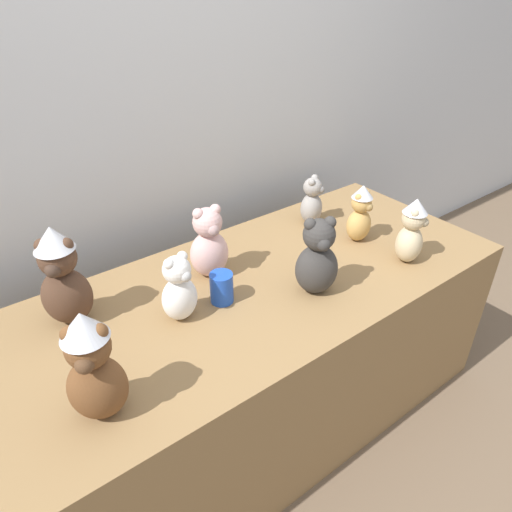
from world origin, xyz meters
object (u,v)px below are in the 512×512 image
object	(u,v)px
teddy_bear_blush	(209,244)
teddy_bear_chestnut	(93,368)
teddy_bear_cocoa	(62,277)
party_cup_blue	(222,288)
teddy_bear_snow	(179,290)
teddy_bear_ash	(312,202)
teddy_bear_sand	(411,231)
teddy_bear_honey	(360,214)
display_table	(256,354)
teddy_bear_charcoal	(317,259)

from	to	relation	value
teddy_bear_blush	teddy_bear_chestnut	world-z (taller)	teddy_bear_chestnut
teddy_bear_cocoa	party_cup_blue	xyz separation A→B (m)	(0.45, -0.21, -0.11)
teddy_bear_snow	teddy_bear_ash	xyz separation A→B (m)	(0.79, 0.23, -0.01)
teddy_bear_blush	teddy_bear_cocoa	xyz separation A→B (m)	(-0.50, 0.05, 0.04)
teddy_bear_blush	teddy_bear_chestnut	size ratio (longest dim) A/B	0.85
teddy_bear_sand	teddy_bear_blush	bearing A→B (deg)	118.63
teddy_bear_sand	teddy_bear_chestnut	xyz separation A→B (m)	(-1.23, 0.01, 0.03)
teddy_bear_snow	teddy_bear_honey	xyz separation A→B (m)	(0.84, -0.00, 0.01)
teddy_bear_sand	teddy_bear_chestnut	bearing A→B (deg)	148.06
teddy_bear_sand	teddy_bear_ash	xyz separation A→B (m)	(-0.08, 0.46, -0.03)
party_cup_blue	teddy_bear_cocoa	bearing A→B (deg)	154.82
teddy_bear_sand	teddy_bear_cocoa	xyz separation A→B (m)	(-1.16, 0.43, 0.04)
teddy_bear_sand	teddy_bear_chestnut	size ratio (longest dim) A/B	0.80
teddy_bear_blush	teddy_bear_honey	bearing A→B (deg)	-7.16
display_table	teddy_bear_ash	xyz separation A→B (m)	(0.48, 0.23, 0.45)
teddy_bear_cocoa	teddy_bear_ash	world-z (taller)	teddy_bear_cocoa
teddy_bear_cocoa	party_cup_blue	distance (m)	0.51
teddy_bear_blush	teddy_bear_cocoa	world-z (taller)	teddy_bear_cocoa
teddy_bear_blush	teddy_bear_sand	world-z (taller)	teddy_bear_blush
teddy_bear_cocoa	teddy_bear_honey	world-z (taller)	teddy_bear_cocoa
teddy_bear_sand	teddy_bear_ash	world-z (taller)	teddy_bear_sand
teddy_bear_sand	teddy_bear_charcoal	distance (m)	0.43
teddy_bear_blush	teddy_bear_charcoal	size ratio (longest dim) A/B	0.96
teddy_bear_sand	teddy_bear_ash	size ratio (longest dim) A/B	1.21
teddy_bear_cocoa	teddy_bear_chestnut	distance (m)	0.42
teddy_bear_cocoa	teddy_bear_ash	size ratio (longest dim) A/B	1.59
teddy_bear_snow	teddy_bear_honey	bearing A→B (deg)	-13.88
teddy_bear_ash	party_cup_blue	distance (m)	0.68
teddy_bear_cocoa	teddy_bear_charcoal	bearing A→B (deg)	8.06
teddy_bear_chestnut	teddy_bear_cocoa	bearing A→B (deg)	112.09
teddy_bear_ash	teddy_bear_honey	size ratio (longest dim) A/B	0.88
teddy_bear_ash	teddy_bear_chestnut	bearing A→B (deg)	168.80
display_table	teddy_bear_charcoal	xyz separation A→B (m)	(0.14, -0.16, 0.49)
display_table	teddy_bear_blush	world-z (taller)	teddy_bear_blush
display_table	teddy_bear_cocoa	world-z (taller)	teddy_bear_cocoa
teddy_bear_charcoal	teddy_bear_snow	world-z (taller)	teddy_bear_charcoal
teddy_bear_charcoal	teddy_bear_honey	distance (m)	0.42
teddy_bear_blush	teddy_bear_ash	size ratio (longest dim) A/B	1.29
teddy_bear_snow	teddy_bear_charcoal	bearing A→B (deg)	-33.38
teddy_bear_cocoa	teddy_bear_chestnut	world-z (taller)	teddy_bear_cocoa
teddy_bear_sand	teddy_bear_honey	bearing A→B (deg)	66.78
teddy_bear_blush	teddy_bear_sand	size ratio (longest dim) A/B	1.06
display_table	teddy_bear_charcoal	bearing A→B (deg)	-48.48
display_table	teddy_bear_chestnut	xyz separation A→B (m)	(-0.66, -0.22, 0.51)
teddy_bear_charcoal	teddy_bear_chestnut	bearing A→B (deg)	-150.49
teddy_bear_cocoa	party_cup_blue	size ratio (longest dim) A/B	3.16
teddy_bear_honey	teddy_bear_sand	bearing A→B (deg)	-89.42
display_table	teddy_bear_ash	distance (m)	0.70
display_table	teddy_bear_honey	size ratio (longest dim) A/B	7.89
teddy_bear_snow	party_cup_blue	size ratio (longest dim) A/B	2.17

